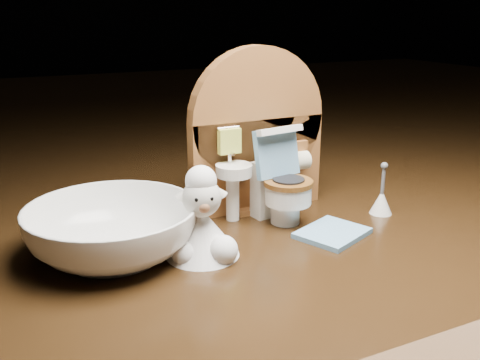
% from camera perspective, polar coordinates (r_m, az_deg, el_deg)
% --- Properties ---
extents(backdrop_panel, '(0.13, 0.05, 0.15)m').
position_cam_1_polar(backdrop_panel, '(0.49, 1.77, 4.27)').
color(backdrop_panel, brown).
rests_on(backdrop_panel, ground).
extents(toy_toilet, '(0.05, 0.06, 0.08)m').
position_cam_1_polar(toy_toilet, '(0.47, 4.33, -0.72)').
color(toy_toilet, white).
rests_on(toy_toilet, ground).
extents(bath_mat, '(0.07, 0.06, 0.00)m').
position_cam_1_polar(bath_mat, '(0.45, 9.82, -5.60)').
color(bath_mat, '#6A9FC9').
rests_on(bath_mat, ground).
extents(toilet_brush, '(0.02, 0.02, 0.05)m').
position_cam_1_polar(toilet_brush, '(0.51, 14.85, -2.10)').
color(toilet_brush, white).
rests_on(toilet_brush, ground).
extents(plush_lamb, '(0.06, 0.06, 0.07)m').
position_cam_1_polar(plush_lamb, '(0.40, -4.00, -4.82)').
color(plush_lamb, white).
rests_on(plush_lamb, ground).
extents(ceramic_bowl, '(0.14, 0.14, 0.04)m').
position_cam_1_polar(ceramic_bowl, '(0.42, -13.43, -5.36)').
color(ceramic_bowl, white).
rests_on(ceramic_bowl, ground).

